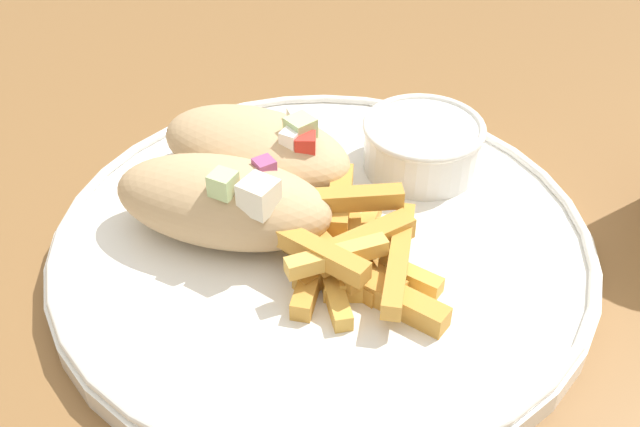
% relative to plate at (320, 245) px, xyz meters
% --- Properties ---
extents(table, '(1.48, 1.48, 0.71)m').
position_rel_plate_xyz_m(table, '(0.02, 0.00, -0.07)').
color(table, brown).
rests_on(table, ground_plane).
extents(plate, '(0.32, 0.32, 0.02)m').
position_rel_plate_xyz_m(plate, '(0.00, 0.00, 0.00)').
color(plate, white).
rests_on(plate, table).
extents(pita_sandwich_near, '(0.14, 0.08, 0.06)m').
position_rel_plate_xyz_m(pita_sandwich_near, '(-0.05, -0.02, 0.03)').
color(pita_sandwich_near, tan).
rests_on(pita_sandwich_near, plate).
extents(pita_sandwich_far, '(0.13, 0.07, 0.05)m').
position_rel_plate_xyz_m(pita_sandwich_far, '(-0.06, 0.04, 0.03)').
color(pita_sandwich_far, tan).
rests_on(pita_sandwich_far, plate).
extents(fries_pile, '(0.12, 0.11, 0.03)m').
position_rel_plate_xyz_m(fries_pile, '(0.02, -0.02, 0.02)').
color(fries_pile, gold).
rests_on(fries_pile, plate).
extents(sauce_ramekin, '(0.08, 0.08, 0.03)m').
position_rel_plate_xyz_m(sauce_ramekin, '(0.03, 0.09, 0.02)').
color(sauce_ramekin, white).
rests_on(sauce_ramekin, plate).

